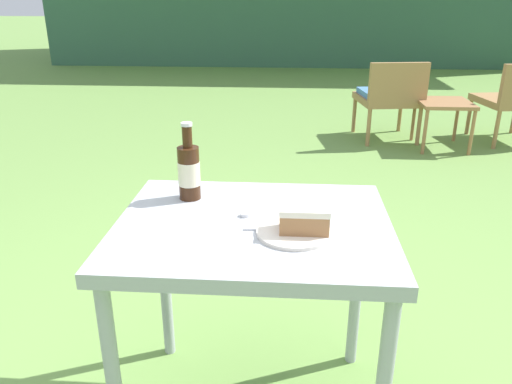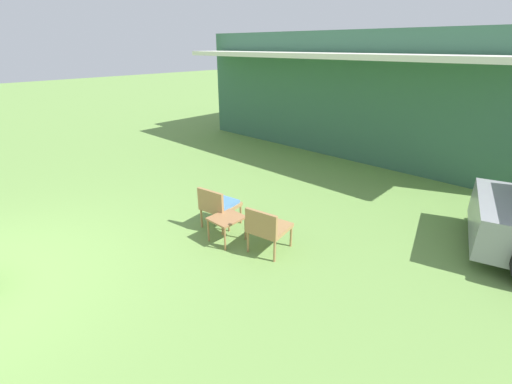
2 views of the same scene
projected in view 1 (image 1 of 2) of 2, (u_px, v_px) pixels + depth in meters
wicker_chair_cushioned at (390, 95)px, 4.55m from camera, size 0.59×0.62×0.74m
garden_side_table at (444, 107)px, 4.35m from camera, size 0.44×0.49×0.42m
patio_table at (254, 248)px, 1.43m from camera, size 0.77×0.62×0.69m
cake_on_plate at (300, 224)px, 1.31m from camera, size 0.20×0.20×0.08m
cola_bottle_near at (189, 171)px, 1.53m from camera, size 0.07×0.07×0.24m
fork at (275, 229)px, 1.34m from camera, size 0.16×0.02×0.01m
loose_bottle_cap at (245, 215)px, 1.43m from camera, size 0.03×0.03×0.01m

